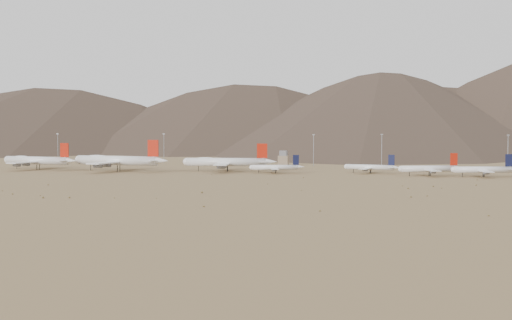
% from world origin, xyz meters
% --- Properties ---
extents(ground, '(3000.00, 3000.00, 0.00)m').
position_xyz_m(ground, '(0.00, 0.00, 0.00)').
color(ground, '#A48255').
rests_on(ground, ground).
extents(mountain_ridge, '(4400.00, 1000.00, 300.00)m').
position_xyz_m(mountain_ridge, '(0.00, 900.00, 150.00)').
color(mountain_ridge, '#4B392D').
rests_on(mountain_ridge, ground).
extents(widebody_west, '(66.15, 51.96, 19.94)m').
position_xyz_m(widebody_west, '(-139.29, 29.08, 6.87)').
color(widebody_west, white).
rests_on(widebody_west, ground).
extents(widebody_centre, '(75.96, 59.22, 22.70)m').
position_xyz_m(widebody_centre, '(-73.52, 23.63, 7.83)').
color(widebody_centre, white).
rests_on(widebody_centre, ground).
extents(widebody_east, '(67.08, 52.11, 19.99)m').
position_xyz_m(widebody_east, '(3.18, 37.07, 6.89)').
color(widebody_east, white).
rests_on(widebody_east, ground).
extents(narrowbody_a, '(37.35, 27.56, 12.58)m').
position_xyz_m(narrowbody_a, '(40.93, 27.32, 4.08)').
color(narrowbody_a, white).
rests_on(narrowbody_a, ground).
extents(narrowbody_b, '(38.94, 28.69, 13.09)m').
position_xyz_m(narrowbody_b, '(104.65, 39.06, 4.25)').
color(narrowbody_b, white).
rests_on(narrowbody_b, ground).
extents(narrowbody_c, '(42.87, 32.05, 14.79)m').
position_xyz_m(narrowbody_c, '(143.55, 23.00, 4.80)').
color(narrowbody_c, white).
rests_on(narrowbody_c, ground).
extents(narrowbody_d, '(43.58, 32.07, 14.62)m').
position_xyz_m(narrowbody_d, '(176.90, 20.82, 4.75)').
color(narrowbody_d, white).
rests_on(narrowbody_d, ground).
extents(control_tower, '(8.00, 8.00, 12.00)m').
position_xyz_m(control_tower, '(30.00, 120.00, 5.32)').
color(control_tower, gray).
rests_on(control_tower, ground).
extents(mast_far_west, '(2.00, 0.60, 25.70)m').
position_xyz_m(mast_far_west, '(-165.63, 111.55, 14.20)').
color(mast_far_west, gray).
rests_on(mast_far_west, ground).
extents(mast_west, '(2.00, 0.60, 25.70)m').
position_xyz_m(mast_west, '(-75.23, 127.59, 14.20)').
color(mast_west, gray).
rests_on(mast_west, ground).
extents(mast_centre, '(2.00, 0.60, 25.70)m').
position_xyz_m(mast_centre, '(55.90, 110.55, 14.20)').
color(mast_centre, gray).
rests_on(mast_centre, ground).
extents(mast_east, '(2.00, 0.60, 25.70)m').
position_xyz_m(mast_east, '(108.45, 135.26, 14.20)').
color(mast_east, gray).
rests_on(mast_east, ground).
extents(mast_far_east, '(2.00, 0.60, 25.70)m').
position_xyz_m(mast_far_east, '(204.25, 121.55, 14.20)').
color(mast_far_east, gray).
rests_on(mast_far_east, ground).
extents(desert_scrub, '(393.96, 183.11, 0.90)m').
position_xyz_m(desert_scrub, '(73.06, -107.23, 0.31)').
color(desert_scrub, olive).
rests_on(desert_scrub, ground).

